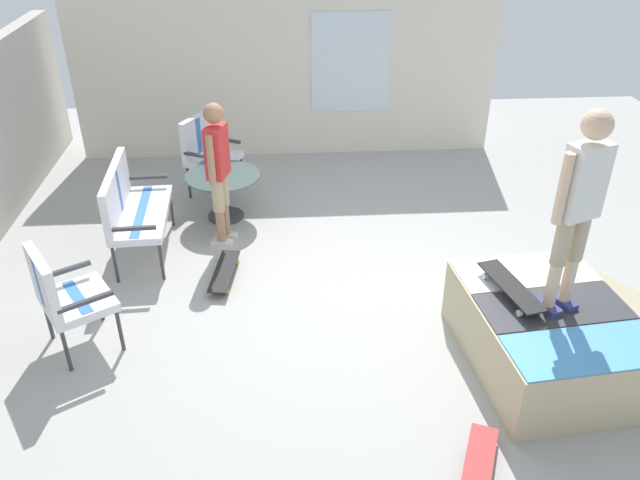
% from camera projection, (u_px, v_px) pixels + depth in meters
% --- Properties ---
extents(ground_plane, '(12.00, 12.00, 0.10)m').
position_uv_depth(ground_plane, '(347.00, 299.00, 6.50)').
color(ground_plane, '#A8A8A3').
extents(house_facade, '(0.23, 6.00, 2.53)m').
position_uv_depth(house_facade, '(287.00, 68.00, 9.05)').
color(house_facade, silver).
rests_on(house_facade, ground_plane).
extents(skate_ramp, '(1.83, 2.22, 0.61)m').
position_uv_depth(skate_ramp, '(551.00, 335.00, 5.45)').
color(skate_ramp, tan).
rests_on(skate_ramp, ground_plane).
extents(patio_bench, '(1.27, 0.61, 1.02)m').
position_uv_depth(patio_bench, '(130.00, 204.00, 6.87)').
color(patio_bench, '#38383D').
rests_on(patio_bench, ground_plane).
extents(patio_chair_near_house, '(0.80, 0.77, 1.02)m').
position_uv_depth(patio_chair_near_house, '(206.00, 148.00, 8.21)').
color(patio_chair_near_house, '#38383D').
rests_on(patio_chair_near_house, ground_plane).
extents(patio_chair_by_wall, '(0.82, 0.79, 1.02)m').
position_uv_depth(patio_chair_by_wall, '(62.00, 293.00, 5.45)').
color(patio_chair_by_wall, '#38383D').
rests_on(patio_chair_by_wall, ground_plane).
extents(patio_table, '(0.90, 0.90, 0.57)m').
position_uv_depth(patio_table, '(224.00, 187.00, 7.69)').
color(patio_table, '#38383D').
rests_on(patio_table, ground_plane).
extents(person_watching, '(0.47, 0.30, 1.65)m').
position_uv_depth(person_watching, '(218.00, 165.00, 6.92)').
color(person_watching, silver).
rests_on(person_watching, ground_plane).
extents(person_skater, '(0.33, 0.45, 1.70)m').
position_uv_depth(person_skater, '(580.00, 200.00, 4.78)').
color(person_skater, navy).
rests_on(person_skater, skate_ramp).
extents(skateboard_by_bench, '(0.82, 0.30, 0.10)m').
position_uv_depth(skateboard_by_bench, '(224.00, 272.00, 6.69)').
color(skateboard_by_bench, black).
rests_on(skateboard_by_bench, ground_plane).
extents(skateboard_spare, '(0.81, 0.50, 0.10)m').
position_uv_depth(skateboard_spare, '(478.00, 468.00, 4.52)').
color(skateboard_spare, '#B23838').
rests_on(skateboard_spare, ground_plane).
extents(skateboard_on_ramp, '(0.82, 0.37, 0.10)m').
position_uv_depth(skateboard_on_ramp, '(511.00, 287.00, 5.38)').
color(skateboard_on_ramp, black).
rests_on(skateboard_on_ramp, skate_ramp).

